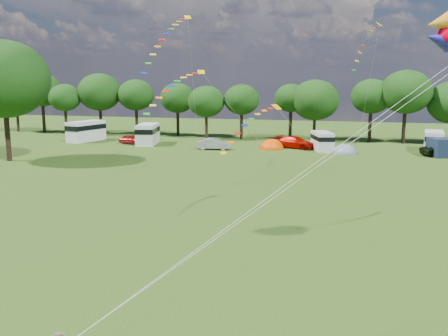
% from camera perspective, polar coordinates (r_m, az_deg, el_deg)
% --- Properties ---
extents(ground_plane, '(180.00, 180.00, 0.00)m').
position_cam_1_polar(ground_plane, '(22.66, -5.17, -13.56)').
color(ground_plane, black).
rests_on(ground_plane, ground).
extents(tree_line, '(102.98, 10.98, 10.27)m').
position_cam_1_polar(tree_line, '(74.57, 13.14, 7.84)').
color(tree_line, black).
rests_on(tree_line, ground).
extents(big_tree, '(10.00, 10.00, 13.28)m').
position_cam_1_polar(big_tree, '(60.24, -23.91, 9.27)').
color(big_tree, black).
rests_on(big_tree, ground).
extents(car_a, '(4.28, 2.46, 1.34)m').
position_cam_1_polar(car_a, '(71.24, -10.47, 3.25)').
color(car_a, '#A21B1A').
rests_on(car_a, ground).
extents(car_b, '(4.31, 1.99, 1.47)m').
position_cam_1_polar(car_b, '(64.58, -1.15, 2.77)').
color(car_b, gray).
rests_on(car_b, ground).
extents(car_c, '(5.62, 4.06, 1.55)m').
position_cam_1_polar(car_c, '(66.47, 8.18, 2.92)').
color(car_c, '#A00900').
rests_on(car_c, ground).
extents(car_d, '(5.41, 3.65, 1.35)m').
position_cam_1_polar(car_d, '(64.57, 23.63, 1.85)').
color(car_d, black).
rests_on(car_d, ground).
extents(campervan_a, '(3.84, 6.40, 2.93)m').
position_cam_1_polar(campervan_a, '(76.11, -15.49, 4.17)').
color(campervan_a, silver).
rests_on(campervan_a, ground).
extents(campervan_b, '(3.57, 6.12, 2.82)m').
position_cam_1_polar(campervan_b, '(70.72, -8.71, 3.94)').
color(campervan_b, silver).
rests_on(campervan_b, ground).
extents(campervan_c, '(3.38, 5.21, 2.36)m').
position_cam_1_polar(campervan_c, '(65.11, 11.16, 3.11)').
color(campervan_c, silver).
rests_on(campervan_c, ground).
extents(campervan_d, '(2.82, 5.44, 2.56)m').
position_cam_1_polar(campervan_d, '(68.29, 22.85, 2.91)').
color(campervan_d, silver).
rests_on(campervan_d, ground).
extents(tent_orange, '(3.24, 3.55, 2.54)m').
position_cam_1_polar(tent_orange, '(65.70, 5.46, 2.22)').
color(tent_orange, '#E94300').
rests_on(tent_orange, ground).
extents(tent_greyblue, '(3.09, 3.39, 2.30)m').
position_cam_1_polar(tent_greyblue, '(63.05, 13.62, 1.64)').
color(tent_greyblue, slate).
rests_on(tent_greyblue, ground).
extents(awning_navy, '(4.22, 3.85, 2.16)m').
position_cam_1_polar(awning_navy, '(64.24, 23.97, 2.15)').
color(awning_navy, '#16213A').
rests_on(awning_navy, ground).
extents(streamer_kite_a, '(3.42, 5.59, 5.79)m').
position_cam_1_polar(streamer_kite_a, '(49.92, -6.22, 14.90)').
color(streamer_kite_a, '#DAC105').
rests_on(streamer_kite_a, ground).
extents(streamer_kite_b, '(4.33, 4.59, 3.81)m').
position_cam_1_polar(streamer_kite_b, '(44.48, -5.17, 9.49)').
color(streamer_kite_b, '#E3AD0C').
rests_on(streamer_kite_b, ground).
extents(streamer_kite_c, '(3.05, 4.94, 2.78)m').
position_cam_1_polar(streamer_kite_c, '(31.78, 3.68, 5.48)').
color(streamer_kite_c, '#FFB600').
rests_on(streamer_kite_c, ground).
extents(streamer_kite_d, '(2.55, 5.11, 4.29)m').
position_cam_1_polar(streamer_kite_d, '(45.77, 16.28, 14.07)').
color(streamer_kite_d, yellow).
rests_on(streamer_kite_d, ground).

